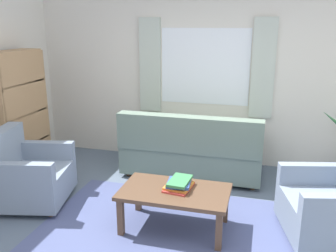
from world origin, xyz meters
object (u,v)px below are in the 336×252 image
(couch, at_px, (192,151))
(bookshelf, at_px, (22,112))
(armchair_left, at_px, (27,174))
(armchair_right, at_px, (335,205))
(book_stack_on_table, at_px, (179,184))
(coffee_table, at_px, (175,195))

(couch, distance_m, bookshelf, 2.41)
(armchair_left, distance_m, bookshelf, 1.13)
(armchair_right, relative_size, book_stack_on_table, 2.78)
(coffee_table, xyz_separation_m, book_stack_on_table, (0.03, 0.05, 0.10))
(armchair_right, xyz_separation_m, book_stack_on_table, (-1.52, -0.20, 0.13))
(coffee_table, relative_size, bookshelf, 0.64)
(armchair_right, distance_m, book_stack_on_table, 1.54)
(armchair_left, bearing_deg, bookshelf, 23.81)
(armchair_right, xyz_separation_m, bookshelf, (-3.96, 0.66, 0.53))
(armchair_left, xyz_separation_m, bookshelf, (-0.59, 0.80, 0.53))
(couch, bearing_deg, coffee_table, 94.55)
(armchair_left, height_order, coffee_table, armchair_left)
(armchair_left, bearing_deg, couch, -66.00)
(couch, xyz_separation_m, armchair_right, (1.66, -1.13, -0.01))
(couch, height_order, coffee_table, couch)
(armchair_right, bearing_deg, bookshelf, -112.97)
(armchair_left, distance_m, book_stack_on_table, 1.86)
(armchair_left, height_order, bookshelf, bookshelf)
(couch, height_order, armchair_left, couch)
(bookshelf, bearing_deg, armchair_right, 80.56)
(armchair_right, relative_size, bookshelf, 0.59)
(coffee_table, height_order, book_stack_on_table, book_stack_on_table)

